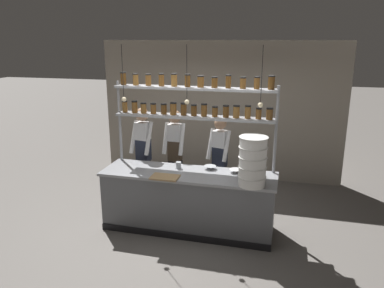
{
  "coord_description": "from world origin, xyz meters",
  "views": [
    {
      "loc": [
        1.37,
        -5.1,
        2.85
      ],
      "look_at": [
        0.0,
        0.2,
        1.31
      ],
      "focal_mm": 35.0,
      "sensor_mm": 36.0,
      "label": 1
    }
  ],
  "objects_px": {
    "cutting_board": "(165,177)",
    "prep_bowl_near_left": "(235,171)",
    "chef_left": "(143,150)",
    "container_stack": "(253,161)",
    "spice_shelf_unit": "(194,105)",
    "chef_right": "(220,158)",
    "chef_center": "(175,151)",
    "prep_bowl_center_front": "(210,168)",
    "serving_cup_front": "(179,165)"
  },
  "relations": [
    {
      "from": "chef_center",
      "to": "cutting_board",
      "type": "distance_m",
      "value": 1.13
    },
    {
      "from": "spice_shelf_unit",
      "to": "container_stack",
      "type": "xyz_separation_m",
      "value": [
        0.97,
        -0.6,
        -0.62
      ]
    },
    {
      "from": "prep_bowl_near_left",
      "to": "chef_left",
      "type": "bearing_deg",
      "value": 165.26
    },
    {
      "from": "cutting_board",
      "to": "prep_bowl_near_left",
      "type": "distance_m",
      "value": 1.07
    },
    {
      "from": "spice_shelf_unit",
      "to": "prep_bowl_center_front",
      "type": "distance_m",
      "value": 0.99
    },
    {
      "from": "spice_shelf_unit",
      "to": "cutting_board",
      "type": "relative_size",
      "value": 6.28
    },
    {
      "from": "cutting_board",
      "to": "prep_bowl_center_front",
      "type": "distance_m",
      "value": 0.77
    },
    {
      "from": "chef_left",
      "to": "serving_cup_front",
      "type": "bearing_deg",
      "value": -22.14
    },
    {
      "from": "container_stack",
      "to": "chef_center",
      "type": "bearing_deg",
      "value": 142.71
    },
    {
      "from": "cutting_board",
      "to": "prep_bowl_near_left",
      "type": "relative_size",
      "value": 2.13
    },
    {
      "from": "prep_bowl_center_front",
      "to": "chef_left",
      "type": "bearing_deg",
      "value": 163.16
    },
    {
      "from": "prep_bowl_near_left",
      "to": "chef_center",
      "type": "bearing_deg",
      "value": 151.03
    },
    {
      "from": "chef_center",
      "to": "prep_bowl_center_front",
      "type": "bearing_deg",
      "value": -35.78
    },
    {
      "from": "chef_center",
      "to": "serving_cup_front",
      "type": "relative_size",
      "value": 16.4
    },
    {
      "from": "container_stack",
      "to": "serving_cup_front",
      "type": "height_order",
      "value": "container_stack"
    },
    {
      "from": "chef_right",
      "to": "chef_center",
      "type": "bearing_deg",
      "value": -165.24
    },
    {
      "from": "chef_center",
      "to": "chef_right",
      "type": "bearing_deg",
      "value": 2.62
    },
    {
      "from": "container_stack",
      "to": "chef_right",
      "type": "bearing_deg",
      "value": 120.53
    },
    {
      "from": "spice_shelf_unit",
      "to": "chef_left",
      "type": "xyz_separation_m",
      "value": [
        -0.97,
        0.29,
        -0.87
      ]
    },
    {
      "from": "chef_left",
      "to": "chef_right",
      "type": "relative_size",
      "value": 1.08
    },
    {
      "from": "spice_shelf_unit",
      "to": "serving_cup_front",
      "type": "relative_size",
      "value": 24.22
    },
    {
      "from": "container_stack",
      "to": "cutting_board",
      "type": "relative_size",
      "value": 1.72
    },
    {
      "from": "chef_right",
      "to": "cutting_board",
      "type": "distance_m",
      "value": 1.27
    },
    {
      "from": "chef_left",
      "to": "chef_center",
      "type": "height_order",
      "value": "chef_left"
    },
    {
      "from": "spice_shelf_unit",
      "to": "cutting_board",
      "type": "xyz_separation_m",
      "value": [
        -0.28,
        -0.62,
        -0.96
      ]
    },
    {
      "from": "chef_right",
      "to": "spice_shelf_unit",
      "type": "bearing_deg",
      "value": -108.76
    },
    {
      "from": "chef_left",
      "to": "container_stack",
      "type": "distance_m",
      "value": 2.14
    },
    {
      "from": "cutting_board",
      "to": "prep_bowl_center_front",
      "type": "relative_size",
      "value": 2.11
    },
    {
      "from": "chef_center",
      "to": "cutting_board",
      "type": "height_order",
      "value": "chef_center"
    },
    {
      "from": "chef_left",
      "to": "chef_right",
      "type": "xyz_separation_m",
      "value": [
        1.29,
        0.21,
        -0.09
      ]
    },
    {
      "from": "serving_cup_front",
      "to": "chef_center",
      "type": "bearing_deg",
      "value": 111.43
    },
    {
      "from": "chef_left",
      "to": "serving_cup_front",
      "type": "relative_size",
      "value": 16.91
    },
    {
      "from": "chef_center",
      "to": "cutting_board",
      "type": "xyz_separation_m",
      "value": [
        0.19,
        -1.11,
        -0.05
      ]
    },
    {
      "from": "chef_center",
      "to": "prep_bowl_center_front",
      "type": "relative_size",
      "value": 8.99
    },
    {
      "from": "cutting_board",
      "to": "chef_left",
      "type": "bearing_deg",
      "value": 127.12
    },
    {
      "from": "prep_bowl_near_left",
      "to": "spice_shelf_unit",
      "type": "bearing_deg",
      "value": 167.93
    },
    {
      "from": "chef_left",
      "to": "prep_bowl_near_left",
      "type": "bearing_deg",
      "value": -5.65
    },
    {
      "from": "chef_left",
      "to": "prep_bowl_center_front",
      "type": "bearing_deg",
      "value": -7.75
    },
    {
      "from": "prep_bowl_center_front",
      "to": "serving_cup_front",
      "type": "bearing_deg",
      "value": -169.7
    },
    {
      "from": "chef_right",
      "to": "serving_cup_front",
      "type": "xyz_separation_m",
      "value": [
        -0.52,
        -0.67,
        0.04
      ]
    },
    {
      "from": "chef_left",
      "to": "serving_cup_front",
      "type": "xyz_separation_m",
      "value": [
        0.76,
        -0.46,
        -0.05
      ]
    },
    {
      "from": "chef_right",
      "to": "container_stack",
      "type": "relative_size",
      "value": 2.35
    },
    {
      "from": "container_stack",
      "to": "cutting_board",
      "type": "bearing_deg",
      "value": -178.86
    },
    {
      "from": "cutting_board",
      "to": "prep_bowl_center_front",
      "type": "xyz_separation_m",
      "value": [
        0.55,
        0.54,
        0.01
      ]
    },
    {
      "from": "spice_shelf_unit",
      "to": "serving_cup_front",
      "type": "height_order",
      "value": "spice_shelf_unit"
    },
    {
      "from": "prep_bowl_center_front",
      "to": "cutting_board",
      "type": "bearing_deg",
      "value": -135.93
    },
    {
      "from": "chef_center",
      "to": "cutting_board",
      "type": "bearing_deg",
      "value": -78.38
    },
    {
      "from": "chef_center",
      "to": "serving_cup_front",
      "type": "distance_m",
      "value": 0.71
    },
    {
      "from": "chef_left",
      "to": "prep_bowl_near_left",
      "type": "relative_size",
      "value": 9.32
    },
    {
      "from": "chef_right",
      "to": "prep_bowl_center_front",
      "type": "distance_m",
      "value": 0.58
    }
  ]
}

